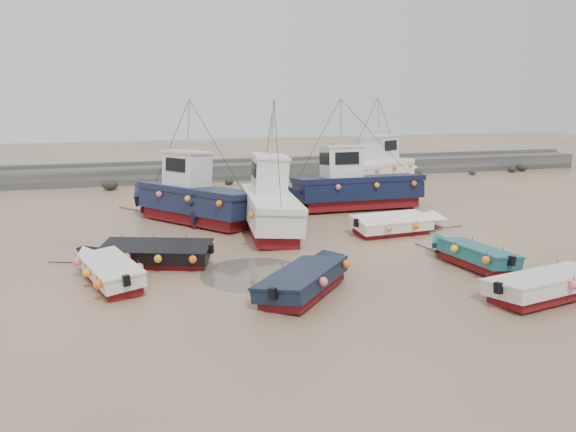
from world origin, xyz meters
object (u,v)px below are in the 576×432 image
(dinghy_4, at_px, (147,252))
(person, at_px, (197,229))
(dinghy_1, at_px, (309,276))
(dinghy_2, at_px, (470,251))
(dinghy_3, at_px, (557,282))
(dinghy_5, at_px, (398,222))
(cabin_boat_3, at_px, (380,169))
(cabin_boat_0, at_px, (189,196))
(cabin_boat_1, at_px, (267,203))
(dinghy_0, at_px, (109,267))
(cabin_boat_2, at_px, (348,186))

(dinghy_4, height_order, person, dinghy_4)
(dinghy_1, xyz_separation_m, dinghy_2, (6.89, 1.20, 0.02))
(dinghy_3, relative_size, person, 3.45)
(dinghy_2, relative_size, dinghy_5, 0.89)
(cabin_boat_3, height_order, person, cabin_boat_3)
(dinghy_5, height_order, cabin_boat_0, cabin_boat_0)
(cabin_boat_0, bearing_deg, cabin_boat_3, -11.60)
(dinghy_3, distance_m, cabin_boat_0, 17.75)
(dinghy_1, bearing_deg, dinghy_2, 51.30)
(cabin_boat_1, bearing_deg, dinghy_3, -52.68)
(cabin_boat_0, distance_m, cabin_boat_3, 15.52)
(dinghy_3, xyz_separation_m, dinghy_5, (-1.21, 9.16, 0.01))
(person, bearing_deg, cabin_boat_3, -154.87)
(dinghy_2, bearing_deg, cabin_boat_0, 123.10)
(dinghy_0, height_order, person, dinghy_0)
(dinghy_5, relative_size, cabin_boat_1, 0.63)
(dinghy_2, xyz_separation_m, cabin_boat_2, (-0.69, 11.28, 0.77))
(dinghy_3, xyz_separation_m, person, (-10.37, 12.54, -0.54))
(dinghy_5, height_order, cabin_boat_2, cabin_boat_2)
(dinghy_2, distance_m, cabin_boat_0, 14.32)
(cabin_boat_0, distance_m, cabin_boat_2, 9.12)
(dinghy_5, relative_size, cabin_boat_3, 0.68)
(dinghy_1, bearing_deg, dinghy_5, 86.84)
(dinghy_0, distance_m, dinghy_4, 2.18)
(dinghy_1, xyz_separation_m, cabin_boat_1, (0.57, 8.64, 0.82))
(dinghy_1, relative_size, cabin_boat_3, 0.60)
(dinghy_0, relative_size, cabin_boat_0, 0.70)
(cabin_boat_2, bearing_deg, dinghy_1, 153.25)
(dinghy_3, relative_size, dinghy_4, 1.03)
(cabin_boat_1, height_order, cabin_boat_3, same)
(dinghy_1, bearing_deg, dinghy_4, -179.66)
(dinghy_5, bearing_deg, person, -115.87)
(dinghy_4, bearing_deg, cabin_boat_1, -36.19)
(dinghy_0, bearing_deg, dinghy_3, -38.31)
(cabin_boat_1, bearing_deg, cabin_boat_3, 49.17)
(cabin_boat_0, xyz_separation_m, person, (0.18, -1.71, -1.35))
(dinghy_1, height_order, person, dinghy_1)
(dinghy_1, distance_m, person, 10.31)
(dinghy_1, bearing_deg, cabin_boat_0, 145.31)
(dinghy_4, bearing_deg, dinghy_5, -62.02)
(dinghy_1, bearing_deg, dinghy_0, -161.78)
(dinghy_3, bearing_deg, cabin_boat_1, -159.68)
(cabin_boat_2, bearing_deg, dinghy_3, -174.78)
(cabin_boat_1, bearing_deg, cabin_boat_0, 144.11)
(cabin_boat_1, relative_size, cabin_boat_3, 1.08)
(dinghy_3, height_order, cabin_boat_3, cabin_boat_3)
(dinghy_3, bearing_deg, dinghy_5, 175.62)
(dinghy_3, bearing_deg, cabin_boat_0, -155.41)
(cabin_boat_1, bearing_deg, dinghy_0, -135.45)
(cabin_boat_1, height_order, cabin_boat_2, same)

